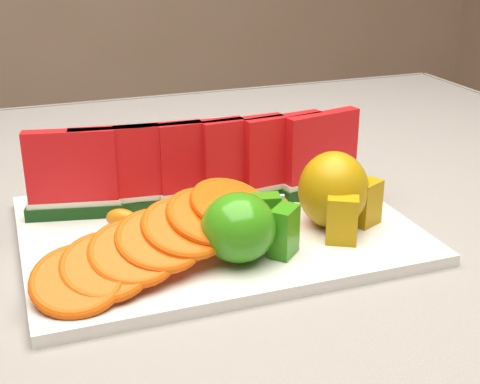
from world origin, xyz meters
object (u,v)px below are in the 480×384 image
(apple_cluster, at_px, (245,227))
(platter, at_px, (216,229))
(pear_cluster, at_px, (336,193))
(side_plate, at_px, (237,135))

(apple_cluster, bearing_deg, platter, 91.74)
(pear_cluster, bearing_deg, apple_cluster, -163.03)
(platter, xyz_separation_m, pear_cluster, (0.12, -0.05, 0.04))
(apple_cluster, relative_size, pear_cluster, 1.10)
(pear_cluster, xyz_separation_m, side_plate, (0.02, 0.36, -0.05))
(apple_cluster, height_order, pear_cluster, pear_cluster)
(platter, relative_size, side_plate, 1.77)
(side_plate, bearing_deg, pear_cluster, -93.00)
(platter, distance_m, apple_cluster, 0.09)
(side_plate, bearing_deg, apple_cluster, -108.65)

